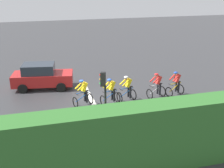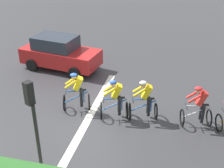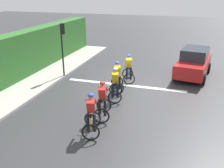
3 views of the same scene
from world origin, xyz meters
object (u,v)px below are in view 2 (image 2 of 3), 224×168
object	(u,v)px
car_red	(60,53)
cyclist_second	(198,107)
cyclist_mid	(144,101)
cyclist_fourth	(115,100)
cyclist_trailing	(77,93)
traffic_light_near_crossing	(34,120)

from	to	relation	value
car_red	cyclist_second	bearing A→B (deg)	62.37
cyclist_second	cyclist_mid	xyz separation A→B (m)	(0.02, -2.01, 0.00)
cyclist_mid	cyclist_fourth	world-z (taller)	same
cyclist_trailing	traffic_light_near_crossing	world-z (taller)	traffic_light_near_crossing
traffic_light_near_crossing	car_red	bearing A→B (deg)	-161.51
cyclist_second	traffic_light_near_crossing	world-z (taller)	traffic_light_near_crossing
cyclist_fourth	cyclist_trailing	distance (m)	1.66
cyclist_fourth	cyclist_trailing	world-z (taller)	same
cyclist_second	cyclist_trailing	distance (m)	4.76
cyclist_second	cyclist_fourth	size ratio (longest dim) A/B	1.00
cyclist_mid	cyclist_fourth	xyz separation A→B (m)	(0.21, -1.11, 0.00)
cyclist_second	cyclist_mid	distance (m)	2.01
cyclist_fourth	traffic_light_near_crossing	size ratio (longest dim) A/B	0.50
cyclist_mid	traffic_light_near_crossing	size ratio (longest dim) A/B	0.50
cyclist_second	cyclist_trailing	xyz separation A→B (m)	(-0.00, -4.76, 0.00)
cyclist_second	car_red	size ratio (longest dim) A/B	0.38
car_red	cyclist_fourth	bearing A→B (deg)	45.02
cyclist_fourth	cyclist_trailing	bearing A→B (deg)	-98.08
cyclist_mid	car_red	size ratio (longest dim) A/B	0.38
car_red	traffic_light_near_crossing	bearing A→B (deg)	18.49
cyclist_second	cyclist_fourth	xyz separation A→B (m)	(0.23, -3.12, 0.00)
cyclist_mid	traffic_light_near_crossing	bearing A→B (deg)	-31.13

